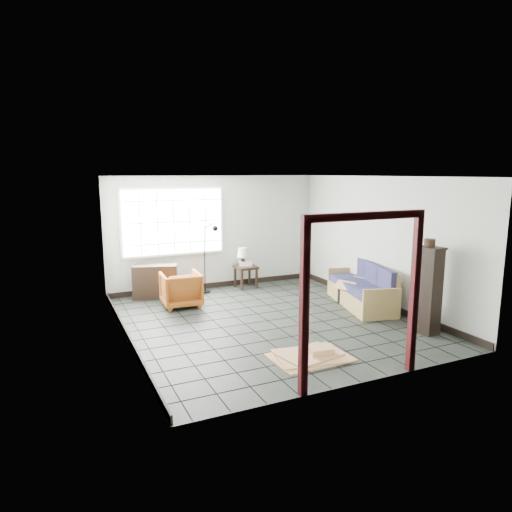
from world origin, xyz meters
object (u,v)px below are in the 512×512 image
futon_sofa (364,290)px  side_table (246,270)px  tall_shelf (428,290)px  armchair (181,288)px

futon_sofa → side_table: bearing=139.1°
side_table → tall_shelf: bearing=-69.3°
futon_sofa → tall_shelf: bearing=-77.3°
armchair → side_table: 1.97m
armchair → tall_shelf: tall_shelf is taller
futon_sofa → side_table: 2.83m
armchair → tall_shelf: size_ratio=0.52×
armchair → tall_shelf: bearing=139.0°
side_table → armchair: bearing=-154.8°
futon_sofa → armchair: bearing=170.9°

